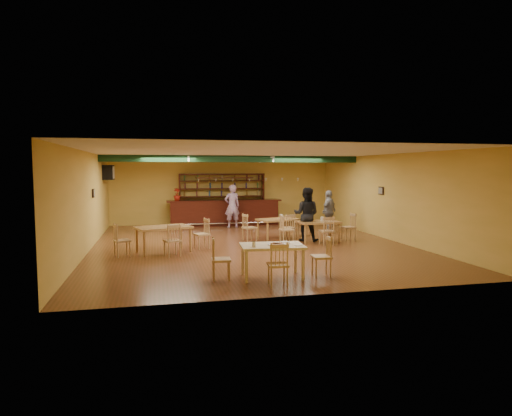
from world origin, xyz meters
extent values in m
plane|color=#583519|center=(0.00, 0.00, 0.00)|extent=(12.00, 12.00, 0.00)
cube|color=black|center=(0.00, 2.80, 2.87)|extent=(10.00, 0.30, 0.25)
cube|color=silver|center=(-1.80, 3.40, 2.94)|extent=(0.05, 2.50, 0.05)
cube|color=silver|center=(1.40, 3.40, 2.94)|extent=(0.05, 2.50, 0.05)
cube|color=silver|center=(-4.80, 4.20, 2.35)|extent=(0.34, 0.70, 0.48)
cube|color=black|center=(-4.97, 1.00, 1.70)|extent=(0.04, 0.34, 0.28)
cube|color=black|center=(4.97, 0.50, 1.70)|extent=(0.04, 0.34, 0.28)
cube|color=#37100B|center=(-0.06, 5.15, 0.56)|extent=(5.01, 0.85, 1.13)
cube|color=#37100B|center=(-0.06, 5.78, 1.14)|extent=(3.87, 0.40, 2.28)
imported|color=#A51D0F|center=(-2.11, 5.15, 1.40)|extent=(0.38, 0.38, 0.53)
cube|color=#966135|center=(1.26, 1.11, 0.35)|extent=(1.58, 1.20, 0.70)
cube|color=#966135|center=(-2.79, -0.78, 0.39)|extent=(1.77, 1.37, 0.78)
cube|color=#966135|center=(2.41, 0.07, 0.35)|extent=(1.44, 0.91, 0.70)
cube|color=beige|center=(-0.44, -4.50, 0.38)|extent=(1.49, 1.03, 0.76)
cylinder|color=silver|center=(-0.34, -4.50, 0.77)|extent=(0.53, 0.53, 0.01)
cylinder|color=#EAE5C6|center=(-0.90, -4.65, 0.82)|extent=(0.08, 0.08, 0.11)
cube|color=white|center=(-0.08, -4.30, 0.78)|extent=(0.23, 0.19, 0.03)
cube|color=silver|center=(-0.19, -4.45, 0.78)|extent=(0.33, 0.12, 0.00)
cylinder|color=white|center=(0.12, -4.70, 0.77)|extent=(0.24, 0.24, 0.01)
imported|color=purple|center=(0.15, 4.33, 0.91)|extent=(0.72, 0.52, 1.83)
imported|color=black|center=(2.06, 0.31, 0.92)|extent=(1.13, 1.05, 1.85)
imported|color=gray|center=(3.61, 2.07, 0.83)|extent=(1.00, 0.94, 1.66)
camera|label=1|loc=(-2.99, -14.08, 2.47)|focal=31.00mm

